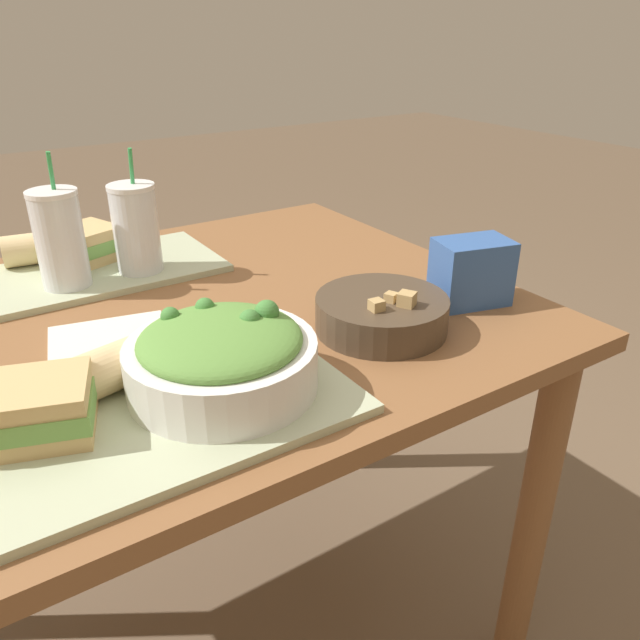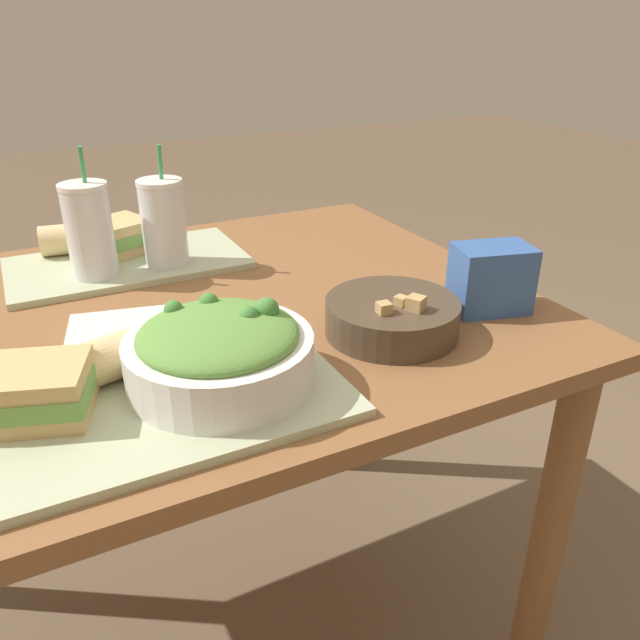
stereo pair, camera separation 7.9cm
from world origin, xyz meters
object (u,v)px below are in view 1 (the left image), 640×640
at_px(sandwich_near, 35,409).
at_px(sandwich_far, 82,245).
at_px(baguette_far, 41,248).
at_px(drink_cup_dark, 60,242).
at_px(soup_bowl, 382,313).
at_px(chip_bag, 471,272).
at_px(napkin_folded, 109,335).
at_px(salad_bowl, 222,356).
at_px(baguette_near, 102,372).
at_px(drink_cup_red, 136,231).

height_order(sandwich_near, sandwich_far, same).
height_order(baguette_far, drink_cup_dark, drink_cup_dark).
relative_size(soup_bowl, baguette_far, 1.50).
height_order(soup_bowl, sandwich_far, sandwich_far).
height_order(chip_bag, napkin_folded, chip_bag).
bearing_deg(chip_bag, sandwich_far, 148.50).
relative_size(salad_bowl, chip_bag, 1.74).
bearing_deg(soup_bowl, salad_bowl, -172.62).
xyz_separation_m(baguette_near, drink_cup_dark, (0.05, 0.38, 0.05)).
relative_size(salad_bowl, sandwich_far, 1.50).
height_order(sandwich_far, drink_cup_dark, drink_cup_dark).
xyz_separation_m(baguette_near, sandwich_far, (0.10, 0.49, 0.00)).
bearing_deg(baguette_near, chip_bag, -106.89).
relative_size(sandwich_near, baguette_far, 1.12).
bearing_deg(baguette_far, salad_bowl, -162.49).
bearing_deg(soup_bowl, drink_cup_red, 119.26).
xyz_separation_m(sandwich_far, napkin_folded, (-0.05, -0.31, -0.04)).
xyz_separation_m(salad_bowl, napkin_folded, (-0.08, 0.24, -0.05)).
bearing_deg(drink_cup_red, sandwich_far, 126.18).
height_order(soup_bowl, drink_cup_dark, drink_cup_dark).
bearing_deg(salad_bowl, drink_cup_red, 84.03).
relative_size(salad_bowl, baguette_far, 1.77).
bearing_deg(baguette_far, sandwich_far, -110.53).
distance_m(sandwich_near, sandwich_far, 0.56).
height_order(drink_cup_dark, chip_bag, drink_cup_dark).
relative_size(baguette_near, napkin_folded, 0.91).
distance_m(soup_bowl, drink_cup_dark, 0.55).
distance_m(sandwich_near, drink_cup_red, 0.50).
xyz_separation_m(sandwich_near, chip_bag, (0.68, 0.01, 0.01)).
height_order(drink_cup_red, chip_bag, drink_cup_red).
height_order(soup_bowl, chip_bag, chip_bag).
height_order(salad_bowl, drink_cup_red, drink_cup_red).
bearing_deg(salad_bowl, sandwich_far, 92.92).
bearing_deg(soup_bowl, sandwich_near, -178.59).
bearing_deg(baguette_far, drink_cup_dark, -166.49).
bearing_deg(napkin_folded, chip_bag, -20.65).
height_order(sandwich_far, napkin_folded, sandwich_far).
bearing_deg(chip_bag, drink_cup_red, 150.13).
xyz_separation_m(sandwich_near, drink_cup_dark, (0.13, 0.43, 0.05)).
bearing_deg(drink_cup_red, sandwich_near, -121.41).
bearing_deg(baguette_near, baguette_far, -17.64).
relative_size(drink_cup_dark, drink_cup_red, 1.03).
distance_m(baguette_near, chip_bag, 0.60).
distance_m(soup_bowl, sandwich_far, 0.60).
bearing_deg(sandwich_near, drink_cup_dark, 91.50).
height_order(sandwich_near, baguette_far, sandwich_near).
bearing_deg(sandwich_far, napkin_folded, -118.95).
height_order(sandwich_far, drink_cup_red, drink_cup_red).
bearing_deg(drink_cup_red, drink_cup_dark, -180.00).
height_order(baguette_near, baguette_far, same).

